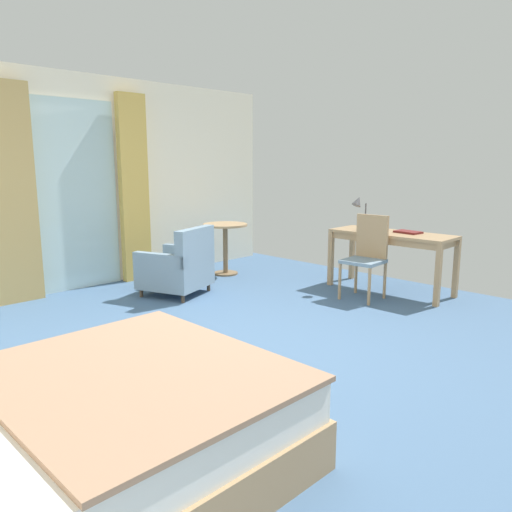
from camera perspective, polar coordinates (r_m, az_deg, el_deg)
The scene contains 12 objects.
ground at distance 4.45m, azimuth -1.38°, elevation -11.36°, with size 6.79×6.85×0.10m, color #426084.
wall_back at distance 6.78m, azimuth -20.50°, elevation 7.86°, with size 6.39×0.12×2.72m, color silver.
balcony_glass_door at distance 6.71m, azimuth -20.09°, elevation 6.47°, with size 1.15×0.02×2.39m, color silver.
curtain_panel_left at distance 6.32m, azimuth -26.28°, elevation 6.34°, with size 0.54×0.10×2.51m, color tan.
curtain_panel_right at distance 7.00m, azimuth -13.84°, elevation 7.46°, with size 0.41×0.10×2.51m, color tan.
bed at distance 2.74m, azimuth -21.41°, elevation -19.32°, with size 2.17×1.66×1.15m.
writing_desk at distance 6.45m, azimuth 15.31°, elevation 1.84°, with size 0.61×1.54×0.76m.
desk_chair at distance 6.09m, azimuth 12.63°, elevation 0.37°, with size 0.46×0.46×1.00m.
desk_lamp at distance 6.51m, azimuth 11.82°, elevation 5.46°, with size 0.32×0.18×0.46m.
closed_book at distance 6.43m, azimuth 17.07°, elevation 2.65°, with size 0.20×0.31×0.02m, color maroon.
armchair_by_window at distance 6.20m, azimuth -8.88°, elevation -1.31°, with size 0.92×0.92×0.84m.
round_cafe_table at distance 7.21m, azimuth -3.55°, elevation 2.16°, with size 0.64×0.64×0.74m.
Camera 1 is at (-2.84, -2.98, 1.63)m, focal length 34.84 mm.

